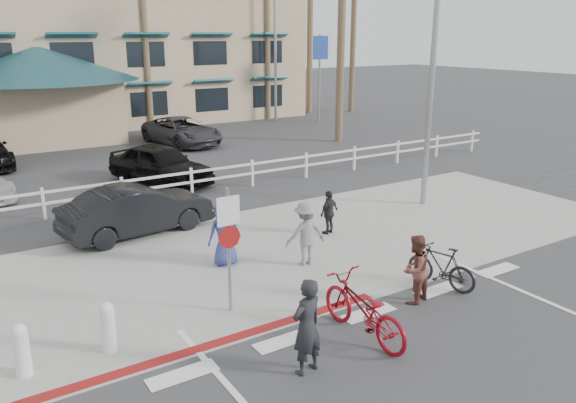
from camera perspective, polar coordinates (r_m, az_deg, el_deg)
ground at (r=11.29m, az=10.19°, el=-12.34°), size 140.00×140.00×0.00m
bike_path at (r=10.14m, az=18.12°, el=-16.58°), size 12.00×16.00×0.01m
sidewalk_plaza at (r=14.56m, az=-1.83°, el=-5.19°), size 22.00×7.00×0.01m
cross_street at (r=17.92m, az=-8.37°, el=-1.12°), size 40.00×5.00×0.01m
parking_lot at (r=26.62m, az=-16.87°, el=4.21°), size 50.00×16.00×0.01m
curb_red at (r=10.67m, az=-6.79°, el=-13.97°), size 7.00×0.25×0.02m
rail_fence at (r=19.74m, az=-9.51°, el=2.00°), size 29.40×0.16×1.00m
building at (r=39.16m, az=-20.20°, el=16.04°), size 28.00×16.00×11.30m
sign_post at (r=11.13m, az=-6.05°, el=-4.36°), size 0.50×0.10×2.90m
bollard_0 at (r=10.60m, az=-17.82°, el=-12.05°), size 0.26×0.26×0.95m
bollard_1 at (r=10.42m, az=-25.44°, el=-13.48°), size 0.26×0.26×0.95m
streetlight_0 at (r=18.41m, az=14.50°, el=13.29°), size 0.60×2.00×9.00m
streetlight_1 at (r=36.41m, az=-1.30°, el=15.62°), size 0.60×2.00×9.50m
info_sign at (r=35.93m, az=3.21°, el=12.47°), size 1.20×0.16×5.60m
palm_5 at (r=33.94m, az=-14.50°, el=18.00°), size 4.00×4.00×13.00m
palm_7 at (r=37.30m, az=-2.17°, el=19.10°), size 4.00×4.00×14.00m
palm_8 at (r=40.31m, az=2.27°, el=19.63°), size 4.00×4.00×15.00m
palm_9 at (r=41.27m, az=6.69°, el=18.07°), size 4.00×4.00×13.00m
palm_11 at (r=29.27m, az=5.52°, el=19.70°), size 4.00×4.00×14.00m
bike_red at (r=10.57m, az=7.62°, el=-10.80°), size 0.83×2.22×1.16m
rider_red at (r=9.38m, az=1.91°, el=-12.60°), size 0.68×0.52×1.69m
bike_black at (r=12.94m, az=15.30°, el=-6.39°), size 0.89×1.69×0.98m
rider_black at (r=12.00m, az=12.77°, el=-6.73°), size 0.83×0.71×1.49m
pedestrian_a at (r=13.57m, az=1.81°, el=-3.28°), size 1.11×0.74×1.59m
pedestrian_child at (r=15.74m, az=4.19°, el=-1.11°), size 0.80×0.52×1.26m
pedestrian_b at (r=13.63m, az=-6.49°, el=-3.21°), size 0.83×0.57×1.63m
car_white_sedan at (r=16.25m, az=-15.03°, el=-0.83°), size 4.38×2.04×1.39m
lot_car_2 at (r=21.51m, az=-12.83°, el=3.70°), size 3.30×4.74×1.50m
lot_car_5 at (r=29.14m, az=-10.73°, el=7.04°), size 3.07×5.26×1.38m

